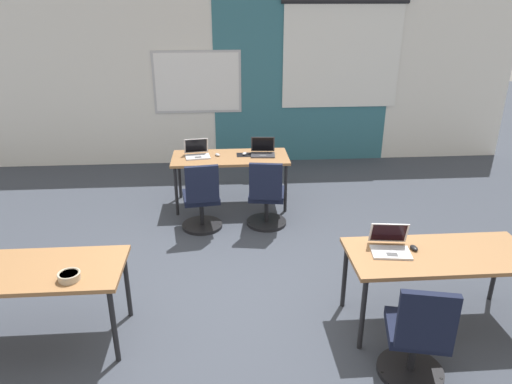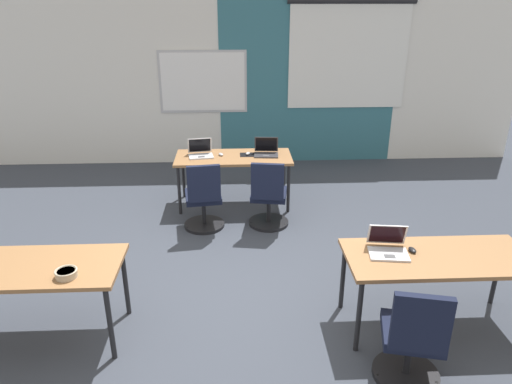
{
  "view_description": "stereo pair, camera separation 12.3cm",
  "coord_description": "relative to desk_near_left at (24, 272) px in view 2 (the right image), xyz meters",
  "views": [
    {
      "loc": [
        -0.11,
        -4.06,
        2.78
      ],
      "look_at": [
        0.23,
        0.51,
        0.88
      ],
      "focal_mm": 33.39,
      "sensor_mm": 36.0,
      "label": 1
    },
    {
      "loc": [
        0.01,
        -4.07,
        2.78
      ],
      "look_at": [
        0.23,
        0.51,
        0.88
      ],
      "focal_mm": 33.39,
      "sensor_mm": 36.0,
      "label": 2
    }
  ],
  "objects": [
    {
      "name": "back_wall_assembly",
      "position": [
        1.8,
        4.8,
        0.75
      ],
      "size": [
        10.0,
        0.27,
        2.8
      ],
      "color": "silver",
      "rests_on": "ground"
    },
    {
      "name": "mouse_near_right_inner",
      "position": [
        3.29,
        0.08,
        0.08
      ],
      "size": [
        0.07,
        0.11,
        0.03
      ],
      "color": "black",
      "rests_on": "desk_near_right"
    },
    {
      "name": "mouse_far_right",
      "position": [
        1.95,
        2.85,
        0.08
      ],
      "size": [
        0.09,
        0.11,
        0.03
      ],
      "color": "#B2B2B7",
      "rests_on": "mousepad_far_right"
    },
    {
      "name": "mousepad_far_right",
      "position": [
        1.95,
        2.85,
        0.06
      ],
      "size": [
        0.22,
        0.19,
        0.0
      ],
      "color": "black",
      "rests_on": "desk_far_center"
    },
    {
      "name": "chair_far_left",
      "position": [
        1.37,
        2.03,
        -0.28
      ],
      "size": [
        0.52,
        0.56,
        0.92
      ],
      "rotation": [
        0.0,
        0.0,
        3.28
      ],
      "color": "black",
      "rests_on": "ground"
    },
    {
      "name": "desk_far_center",
      "position": [
        1.75,
        2.8,
        0.0
      ],
      "size": [
        1.6,
        0.7,
        0.72
      ],
      "color": "olive",
      "rests_on": "ground"
    },
    {
      "name": "chair_near_right_inner",
      "position": [
        3.06,
        -0.68,
        -0.28
      ],
      "size": [
        0.53,
        0.58,
        0.92
      ],
      "rotation": [
        0.0,
        0.0,
        2.91
      ],
      "color": "black",
      "rests_on": "ground"
    },
    {
      "name": "desk_near_left",
      "position": [
        0.0,
        0.0,
        0.0
      ],
      "size": [
        1.6,
        0.7,
        0.72
      ],
      "color": "olive",
      "rests_on": "ground"
    },
    {
      "name": "laptop_far_right",
      "position": [
        2.21,
        2.85,
        0.11
      ],
      "size": [
        0.35,
        0.3,
        0.23
      ],
      "rotation": [
        0.0,
        0.0,
        -0.08
      ],
      "color": "#333338",
      "rests_on": "desk_far_center"
    },
    {
      "name": "laptop_near_right_inner",
      "position": [
        3.07,
        0.08,
        0.11
      ],
      "size": [
        0.37,
        0.35,
        0.23
      ],
      "rotation": [
        0.0,
        0.0,
        -0.13
      ],
      "color": "silver",
      "rests_on": "desk_near_right"
    },
    {
      "name": "chair_far_right",
      "position": [
        2.18,
        2.06,
        -0.28
      ],
      "size": [
        0.52,
        0.57,
        0.92
      ],
      "rotation": [
        0.0,
        0.0,
        2.99
      ],
      "color": "black",
      "rests_on": "ground"
    },
    {
      "name": "mouse_far_left",
      "position": [
        1.57,
        2.84,
        0.08
      ],
      "size": [
        0.09,
        0.11,
        0.03
      ],
      "color": "#B2B2B7",
      "rests_on": "desk_far_center"
    },
    {
      "name": "desk_near_right",
      "position": [
        3.5,
        0.0,
        0.0
      ],
      "size": [
        1.6,
        0.7,
        0.72
      ],
      "color": "olive",
      "rests_on": "ground"
    },
    {
      "name": "snack_bowl",
      "position": [
        0.42,
        -0.18,
        0.1
      ],
      "size": [
        0.18,
        0.18,
        0.06
      ],
      "color": "tan",
      "rests_on": "desk_near_left"
    },
    {
      "name": "laptop_far_left",
      "position": [
        1.3,
        2.84,
        0.11
      ],
      "size": [
        0.37,
        0.34,
        0.23
      ],
      "rotation": [
        0.0,
        0.0,
        0.15
      ],
      "color": "silver",
      "rests_on": "desk_far_center"
    },
    {
      "name": "ground_plane",
      "position": [
        1.75,
        0.6,
        -0.66
      ],
      "size": [
        24.0,
        24.0,
        0.0
      ],
      "color": "#383D47"
    }
  ]
}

